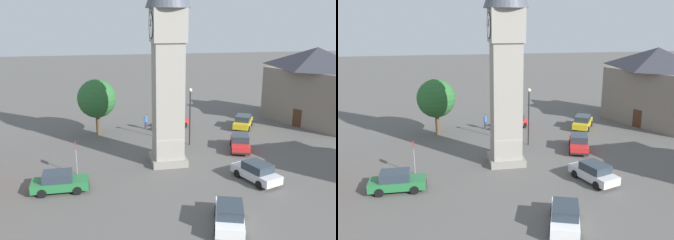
# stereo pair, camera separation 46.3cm
# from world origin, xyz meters

# --- Properties ---
(ground_plane) EXTENTS (200.00, 200.00, 0.00)m
(ground_plane) POSITION_xyz_m (0.00, 0.00, 0.00)
(ground_plane) COLOR #565451
(clock_tower) EXTENTS (3.67, 3.67, 18.82)m
(clock_tower) POSITION_xyz_m (0.00, 0.00, 10.97)
(clock_tower) COLOR gray
(clock_tower) RESTS_ON ground
(car_blue_kerb) EXTENTS (1.84, 4.14, 1.53)m
(car_blue_kerb) POSITION_xyz_m (-4.11, 8.91, 0.76)
(car_blue_kerb) COLOR #236B38
(car_blue_kerb) RESTS_ON ground
(car_silver_kerb) EXTENTS (4.45, 2.91, 1.53)m
(car_silver_kerb) POSITION_xyz_m (-11.02, -1.70, 0.76)
(car_silver_kerb) COLOR white
(car_silver_kerb) RESTS_ON ground
(car_red_corner) EXTENTS (4.46, 2.98, 1.53)m
(car_red_corner) POSITION_xyz_m (-5.10, -6.06, 0.76)
(car_red_corner) COLOR silver
(car_red_corner) RESTS_ON ground
(car_white_side) EXTENTS (4.04, 4.17, 1.53)m
(car_white_side) POSITION_xyz_m (10.01, -2.59, 0.76)
(car_white_side) COLOR red
(car_white_side) RESTS_ON ground
(car_black_far) EXTENTS (4.45, 2.92, 1.53)m
(car_black_far) POSITION_xyz_m (1.90, -7.48, 0.76)
(car_black_far) COLOR red
(car_black_far) RESTS_ON ground
(car_green_alley) EXTENTS (4.41, 3.56, 1.53)m
(car_green_alley) POSITION_xyz_m (8.93, -10.60, 0.76)
(car_green_alley) COLOR gold
(car_green_alley) RESTS_ON ground
(pedestrian) EXTENTS (0.43, 0.41, 1.69)m
(pedestrian) POSITION_xyz_m (10.67, 0.55, 1.01)
(pedestrian) COLOR #2D3351
(pedestrian) RESTS_ON ground
(tree) EXTENTS (4.16, 4.16, 6.10)m
(tree) POSITION_xyz_m (9.60, 5.93, 4.00)
(tree) COLOR brown
(tree) RESTS_ON ground
(building_terrace_right) EXTENTS (12.83, 10.36, 9.10)m
(building_terrace_right) POSITION_xyz_m (9.39, -19.54, 4.64)
(building_terrace_right) COLOR slate
(building_terrace_right) RESTS_ON ground
(lamp_post) EXTENTS (0.36, 0.36, 5.78)m
(lamp_post) POSITION_xyz_m (4.30, -3.05, 3.79)
(lamp_post) COLOR black
(lamp_post) RESTS_ON ground
(road_sign) EXTENTS (0.60, 0.07, 2.80)m
(road_sign) POSITION_xyz_m (-1.15, 7.81, 1.90)
(road_sign) COLOR gray
(road_sign) RESTS_ON ground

